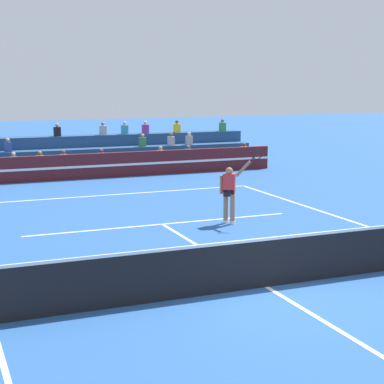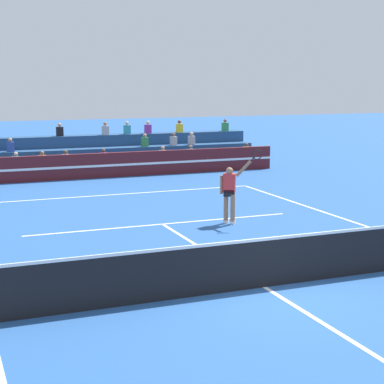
{
  "view_description": "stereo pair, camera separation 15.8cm",
  "coord_description": "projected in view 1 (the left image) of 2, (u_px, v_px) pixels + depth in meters",
  "views": [
    {
      "loc": [
        -6.33,
        -11.27,
        4.24
      ],
      "look_at": [
        0.57,
        5.46,
        1.1
      ],
      "focal_mm": 60.0,
      "sensor_mm": 36.0,
      "label": 1
    },
    {
      "loc": [
        -6.18,
        -11.33,
        4.24
      ],
      "look_at": [
        0.57,
        5.46,
        1.1
      ],
      "focal_mm": 60.0,
      "sensor_mm": 36.0,
      "label": 2
    }
  ],
  "objects": [
    {
      "name": "ground_plane",
      "position": [
        266.0,
        287.0,
        13.37
      ],
      "size": [
        120.0,
        120.0,
        0.0
      ],
      "primitive_type": "plane",
      "color": "#285699"
    },
    {
      "name": "court_lines",
      "position": [
        266.0,
        287.0,
        13.37
      ],
      "size": [
        11.1,
        23.9,
        0.01
      ],
      "color": "white",
      "rests_on": "ground"
    },
    {
      "name": "tennis_net",
      "position": [
        267.0,
        262.0,
        13.27
      ],
      "size": [
        12.0,
        0.1,
        1.1
      ],
      "color": "#2D6B38",
      "rests_on": "ground"
    },
    {
      "name": "sponsor_banner_wall",
      "position": [
        86.0,
        166.0,
        28.13
      ],
      "size": [
        18.0,
        0.26,
        1.1
      ],
      "color": "#51191E",
      "rests_on": "ground"
    },
    {
      "name": "bleacher_stand",
      "position": [
        74.0,
        158.0,
        30.42
      ],
      "size": [
        17.87,
        2.85,
        2.28
      ],
      "color": "navy",
      "rests_on": "ground"
    },
    {
      "name": "tennis_player",
      "position": [
        230.0,
        191.0,
        19.16
      ],
      "size": [
        1.09,
        0.85,
        2.33
      ],
      "color": "#9E7051",
      "rests_on": "ground"
    },
    {
      "name": "tennis_ball",
      "position": [
        313.0,
        254.0,
        15.78
      ],
      "size": [
        0.07,
        0.07,
        0.07
      ],
      "primitive_type": "sphere",
      "color": "#C6DB33",
      "rests_on": "ground"
    }
  ]
}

